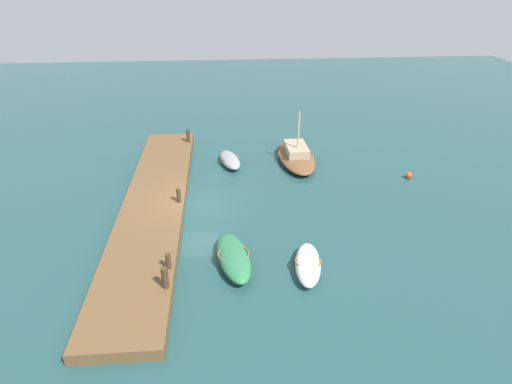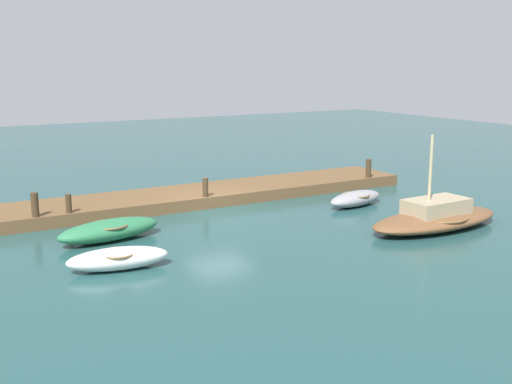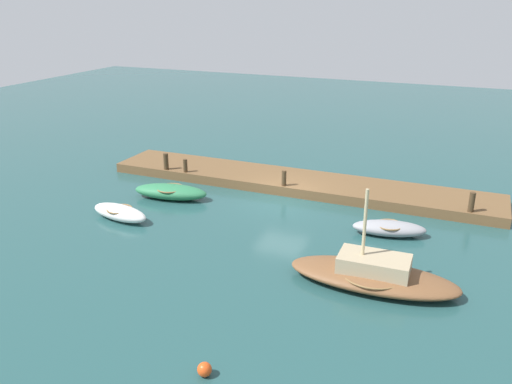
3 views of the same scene
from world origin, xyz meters
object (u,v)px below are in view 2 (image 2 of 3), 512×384
mooring_post_west (368,168)px  mooring_post_mid_east (69,204)px  dinghy_grey (356,198)px  mooring_post_east (35,205)px  mooring_post_mid_west (205,187)px  rowboat_white (118,258)px  sailboat_brown (436,217)px  rowboat_green (109,230)px

mooring_post_west → mooring_post_mid_east: size_ratio=1.27×
dinghy_grey → mooring_post_east: (13.13, -2.94, 0.65)m
dinghy_grey → mooring_post_mid_west: bearing=-38.8°
rowboat_white → sailboat_brown: (-12.10, 1.43, 0.09)m
rowboat_green → mooring_post_east: 3.49m
rowboat_green → mooring_post_west: mooring_post_west is taller
rowboat_white → sailboat_brown: bearing=-177.6°
mooring_post_mid_west → mooring_post_mid_east: (5.90, 0.00, -0.05)m
rowboat_green → mooring_post_mid_east: mooring_post_mid_east is taller
rowboat_white → rowboat_green: (-0.75, -3.28, 0.03)m
mooring_post_east → sailboat_brown: bearing=150.6°
dinghy_grey → sailboat_brown: 4.58m
rowboat_white → mooring_post_mid_west: 8.50m
rowboat_green → mooring_post_west: 14.60m
rowboat_white → mooring_post_mid_west: size_ratio=3.94×
rowboat_white → sailboat_brown: 12.18m
rowboat_green → rowboat_white: bearing=67.7°
mooring_post_mid_east → sailboat_brown: bearing=148.1°
rowboat_green → mooring_post_mid_west: mooring_post_mid_west is taller
rowboat_green → mooring_post_mid_west: size_ratio=4.86×
rowboat_white → mooring_post_mid_east: size_ratio=4.45×
mooring_post_west → mooring_post_mid_east: bearing=0.0°
rowboat_white → mooring_post_mid_west: bearing=-125.0°
dinghy_grey → mooring_post_mid_west: size_ratio=4.01×
dinghy_grey → mooring_post_east: size_ratio=3.56×
dinghy_grey → rowboat_green: size_ratio=0.82×
sailboat_brown → rowboat_green: (11.35, -4.71, -0.06)m
mooring_post_mid_west → mooring_post_east: size_ratio=0.89×
mooring_post_west → mooring_post_mid_west: bearing=0.0°
rowboat_white → sailboat_brown: sailboat_brown is taller
dinghy_grey → mooring_post_mid_east: size_ratio=4.52×
mooring_post_mid_east → mooring_post_east: 1.26m
sailboat_brown → dinghy_grey: bearing=-88.9°
mooring_post_mid_east → mooring_post_mid_west: bearing=180.0°
rowboat_white → mooring_post_east: bearing=-69.3°
sailboat_brown → rowboat_green: bearing=-24.0°
sailboat_brown → mooring_post_mid_east: size_ratio=8.38×
mooring_post_west → mooring_post_mid_west: mooring_post_west is taller
mooring_post_mid_west → dinghy_grey: bearing=153.8°
mooring_post_west → mooring_post_mid_west: 9.15m
rowboat_white → rowboat_green: rowboat_green is taller
rowboat_green → mooring_post_west: size_ratio=4.33×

